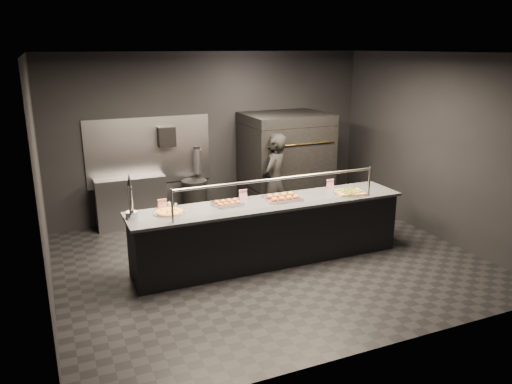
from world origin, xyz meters
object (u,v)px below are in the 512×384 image
at_px(service_counter, 269,232).
at_px(square_pizza, 350,192).
at_px(prep_shelf, 131,202).
at_px(worker, 274,182).
at_px(fire_extinguisher, 197,161).
at_px(slider_tray_a, 228,203).
at_px(towel_dispenser, 166,137).
at_px(round_pizza, 169,212).
at_px(pizza_oven, 285,164).
at_px(trash_bin, 195,200).
at_px(beer_tap, 131,206).
at_px(slider_tray_b, 283,198).

distance_m(service_counter, square_pizza, 1.40).
distance_m(prep_shelf, worker, 2.54).
bearing_deg(fire_extinguisher, slider_tray_a, -96.28).
bearing_deg(fire_extinguisher, towel_dispenser, -178.96).
height_order(service_counter, slider_tray_a, service_counter).
bearing_deg(round_pizza, pizza_oven, 34.36).
distance_m(fire_extinguisher, worker, 1.56).
relative_size(round_pizza, square_pizza, 0.85).
bearing_deg(square_pizza, worker, 115.50).
bearing_deg(worker, trash_bin, -80.21).
distance_m(beer_tap, slider_tray_a, 1.36).
distance_m(square_pizza, worker, 1.49).
relative_size(pizza_oven, slider_tray_b, 3.42).
xyz_separation_m(pizza_oven, towel_dispenser, (-2.10, 0.49, 0.58)).
distance_m(service_counter, fire_extinguisher, 2.50).
bearing_deg(square_pizza, prep_shelf, 140.33).
bearing_deg(round_pizza, worker, 28.66).
bearing_deg(prep_shelf, towel_dispenser, 5.71).
height_order(round_pizza, slider_tray_a, slider_tray_a).
relative_size(square_pizza, trash_bin, 0.66).
distance_m(prep_shelf, trash_bin, 1.13).
height_order(service_counter, prep_shelf, service_counter).
bearing_deg(service_counter, prep_shelf, 124.59).
relative_size(towel_dispenser, beer_tap, 0.58).
distance_m(pizza_oven, trash_bin, 1.81).
bearing_deg(fire_extinguisher, round_pizza, -115.45).
bearing_deg(beer_tap, worker, 24.00).
bearing_deg(pizza_oven, beer_tap, -149.99).
bearing_deg(trash_bin, beer_tap, -124.83).
bearing_deg(pizza_oven, towel_dispenser, 166.86).
height_order(beer_tap, trash_bin, beer_tap).
height_order(service_counter, beer_tap, beer_tap).
xyz_separation_m(slider_tray_b, square_pizza, (1.08, -0.13, -0.01)).
bearing_deg(trash_bin, slider_tray_b, -71.70).
distance_m(slider_tray_a, slider_tray_b, 0.83).
relative_size(fire_extinguisher, round_pizza, 1.19).
distance_m(pizza_oven, slider_tray_b, 2.10).
relative_size(towel_dispenser, slider_tray_a, 0.74).
distance_m(fire_extinguisher, slider_tray_a, 2.29).
bearing_deg(round_pizza, slider_tray_a, 2.55).
bearing_deg(towel_dispenser, slider_tray_b, -64.40).
xyz_separation_m(towel_dispenser, slider_tray_a, (0.30, -2.26, -0.61)).
xyz_separation_m(service_counter, slider_tray_a, (-0.60, 0.13, 0.48)).
height_order(prep_shelf, square_pizza, square_pizza).
bearing_deg(service_counter, fire_extinguisher, 98.30).
xyz_separation_m(round_pizza, trash_bin, (0.97, 2.10, -0.56)).
relative_size(beer_tap, slider_tray_b, 1.09).
height_order(prep_shelf, beer_tap, beer_tap).
distance_m(service_counter, slider_tray_a, 0.78).
bearing_deg(worker, towel_dispenser, -77.06).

